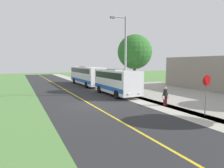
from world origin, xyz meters
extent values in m
plane|color=#548442|center=(0.00, 0.00, 0.00)|extent=(120.00, 120.00, 0.00)
cube|color=#28282B|center=(0.00, 0.00, 0.00)|extent=(8.00, 100.00, 0.01)
cube|color=#B2ADA3|center=(-5.20, 0.00, 0.00)|extent=(2.40, 100.00, 0.01)
cube|color=#9E9991|center=(-12.40, 3.00, 0.00)|extent=(14.00, 36.00, 0.01)
cube|color=gold|center=(0.00, 0.00, 0.01)|extent=(0.16, 100.00, 0.00)
cube|color=white|center=(-4.46, -3.87, 1.61)|extent=(2.33, 7.81, 2.53)
cube|color=blue|center=(-4.46, -3.87, 0.90)|extent=(2.37, 7.66, 0.44)
cube|color=black|center=(-4.46, -3.87, 2.33)|extent=(2.37, 7.03, 0.70)
cube|color=gray|center=(-4.46, -3.87, 2.94)|extent=(1.40, 2.34, 0.12)
cylinder|color=black|center=(-5.63, -1.45, 0.45)|extent=(0.25, 0.90, 0.90)
cylinder|color=black|center=(-3.30, -1.45, 0.45)|extent=(0.25, 0.90, 0.90)
cylinder|color=black|center=(-5.63, -6.29, 0.45)|extent=(0.25, 0.90, 0.90)
cylinder|color=black|center=(-3.30, -6.29, 0.45)|extent=(0.25, 0.90, 0.90)
sphere|color=#F2EACC|center=(-5.10, 0.06, 0.70)|extent=(0.20, 0.20, 0.20)
sphere|color=#F2EACC|center=(-3.82, 0.06, 0.70)|extent=(0.20, 0.20, 0.20)
cube|color=white|center=(-4.49, -15.03, 1.69)|extent=(2.38, 11.36, 2.67)
cube|color=blue|center=(-4.49, -15.03, 0.90)|extent=(2.42, 11.13, 0.44)
cube|color=black|center=(-4.49, -15.03, 2.47)|extent=(2.42, 10.22, 0.70)
cube|color=gray|center=(-4.49, -15.03, 3.08)|extent=(1.43, 3.41, 0.12)
cylinder|color=black|center=(-5.68, -11.51, 0.45)|extent=(0.25, 0.90, 0.90)
cylinder|color=black|center=(-3.30, -11.51, 0.45)|extent=(0.25, 0.90, 0.90)
cylinder|color=black|center=(-5.68, -18.55, 0.45)|extent=(0.25, 0.90, 0.90)
cylinder|color=black|center=(-3.30, -18.55, 0.45)|extent=(0.25, 0.90, 0.90)
sphere|color=#F2EACC|center=(-5.14, -9.33, 0.70)|extent=(0.20, 0.20, 0.20)
sphere|color=#F2EACC|center=(-3.84, -9.33, 0.70)|extent=(0.20, 0.20, 0.20)
cylinder|color=#4C1919|center=(-5.85, 3.15, 0.40)|extent=(0.18, 0.18, 0.79)
cylinder|color=#4C1919|center=(-5.65, 3.15, 0.40)|extent=(0.18, 0.18, 0.79)
cylinder|color=#262628|center=(-5.75, 3.15, 1.11)|extent=(0.34, 0.34, 0.63)
sphere|color=beige|center=(-5.75, 3.15, 1.53)|extent=(0.22, 0.22, 0.22)
cylinder|color=#262628|center=(-5.93, 3.15, 1.14)|extent=(0.27, 0.10, 0.57)
cube|color=beige|center=(-6.01, 3.20, 0.73)|extent=(0.20, 0.12, 0.28)
cylinder|color=#262628|center=(-5.57, 3.15, 1.14)|extent=(0.27, 0.10, 0.57)
cube|color=beige|center=(-5.49, 3.20, 0.73)|extent=(0.20, 0.12, 0.28)
cylinder|color=slate|center=(-6.10, 6.95, 1.10)|extent=(0.07, 0.07, 2.20)
cylinder|color=red|center=(-6.10, 6.97, 2.50)|extent=(0.76, 0.03, 0.76)
cylinder|color=#9E9EA3|center=(-5.00, -2.65, 4.35)|extent=(0.24, 0.24, 8.69)
cylinder|color=#9E9EA3|center=(-4.20, -2.65, 8.54)|extent=(1.60, 0.14, 0.14)
cube|color=#59595B|center=(-3.40, -2.65, 8.44)|extent=(0.50, 0.24, 0.20)
cylinder|color=brown|center=(-7.40, -4.60, 1.73)|extent=(0.36, 0.36, 3.47)
sphere|color=#2D6B28|center=(-7.40, -4.60, 5.07)|extent=(4.27, 4.27, 4.27)
camera|label=1|loc=(5.75, 16.51, 3.72)|focal=31.68mm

